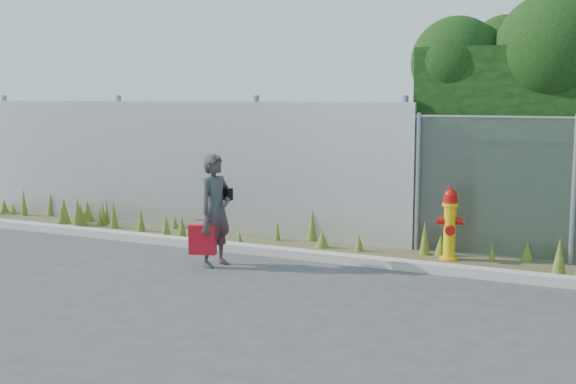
# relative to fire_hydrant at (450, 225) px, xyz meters

# --- Properties ---
(ground) EXTENTS (80.00, 80.00, 0.00)m
(ground) POSITION_rel_fire_hydrant_xyz_m (-1.64, -2.55, -0.50)
(ground) COLOR #3E3E41
(ground) RESTS_ON ground
(curb) EXTENTS (16.00, 0.22, 0.12)m
(curb) POSITION_rel_fire_hydrant_xyz_m (-1.64, -0.75, -0.44)
(curb) COLOR #B0AA9F
(curb) RESTS_ON ground
(weed_strip) EXTENTS (16.00, 1.30, 0.54)m
(weed_strip) POSITION_rel_fire_hydrant_xyz_m (-3.12, -0.08, -0.37)
(weed_strip) COLOR #4B442B
(weed_strip) RESTS_ON ground
(corrugated_fence) EXTENTS (8.50, 0.21, 2.30)m
(corrugated_fence) POSITION_rel_fire_hydrant_xyz_m (-4.89, 0.46, 0.60)
(corrugated_fence) COLOR silver
(corrugated_fence) RESTS_ON ground
(fire_hydrant) EXTENTS (0.35, 0.31, 1.04)m
(fire_hydrant) POSITION_rel_fire_hydrant_xyz_m (0.00, 0.00, 0.00)
(fire_hydrant) COLOR #E4B50C
(fire_hydrant) RESTS_ON ground
(woman) EXTENTS (0.48, 0.62, 1.52)m
(woman) POSITION_rel_fire_hydrant_xyz_m (-2.79, -1.64, 0.26)
(woman) COLOR #0E5955
(woman) RESTS_ON ground
(red_tote_bag) EXTENTS (0.36, 0.13, 0.47)m
(red_tote_bag) POSITION_rel_fire_hydrant_xyz_m (-2.90, -1.81, -0.12)
(red_tote_bag) COLOR #AA092C
(black_shoulder_bag) EXTENTS (0.22, 0.09, 0.17)m
(black_shoulder_bag) POSITION_rel_fire_hydrant_xyz_m (-2.74, -1.47, 0.46)
(black_shoulder_bag) COLOR black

